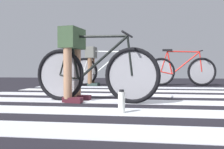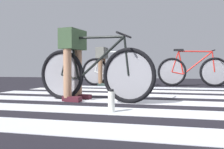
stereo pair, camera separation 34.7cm
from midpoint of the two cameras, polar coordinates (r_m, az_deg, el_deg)
name	(u,v)px [view 1 (the left image)]	position (r m, az deg, el deg)	size (l,w,h in m)	color
ground	(148,98)	(3.67, 5.91, -5.69)	(18.00, 14.00, 0.02)	black
crosswalk_markings	(148,98)	(3.60, 5.78, -5.63)	(5.40, 4.27, 0.00)	silver
bicycle_1_of_3	(94,73)	(3.20, -7.36, 0.34)	(1.72, 0.54, 0.93)	black
cyclist_1_of_3	(73,54)	(3.35, -12.24, 4.80)	(0.37, 0.44, 0.99)	#A87A5B
bicycle_2_of_3	(103,71)	(6.09, -3.73, 0.93)	(1.74, 0.52, 0.93)	black
cyclist_2_of_3	(91,61)	(6.17, -6.55, 3.30)	(0.32, 0.42, 0.99)	brown
bicycle_3_of_3	(181,71)	(6.28, 14.64, 0.91)	(1.74, 0.52, 0.93)	black
water_bottle	(122,102)	(2.42, -1.81, -6.51)	(0.07, 0.07, 0.24)	white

